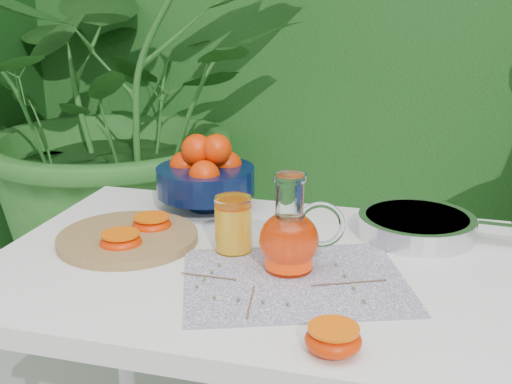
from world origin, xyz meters
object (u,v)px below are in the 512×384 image
(fruit_bowl, at_px, (206,174))
(juice_pitcher, at_px, (290,237))
(cutting_board, at_px, (128,238))
(saute_pan, at_px, (418,225))
(white_table, at_px, (253,297))

(fruit_bowl, relative_size, juice_pitcher, 1.58)
(fruit_bowl, bearing_deg, cutting_board, -108.98)
(juice_pitcher, distance_m, saute_pan, 0.33)
(fruit_bowl, bearing_deg, juice_pitcher, -47.45)
(fruit_bowl, bearing_deg, white_table, -54.09)
(fruit_bowl, distance_m, juice_pitcher, 0.39)
(cutting_board, xyz_separation_m, saute_pan, (0.57, 0.19, 0.02))
(saute_pan, bearing_deg, cutting_board, -161.32)
(white_table, relative_size, juice_pitcher, 5.52)
(white_table, bearing_deg, fruit_bowl, 125.91)
(white_table, height_order, fruit_bowl, fruit_bowl)
(cutting_board, distance_m, fruit_bowl, 0.27)
(white_table, xyz_separation_m, juice_pitcher, (0.08, -0.03, 0.15))
(cutting_board, bearing_deg, juice_pitcher, -7.43)
(fruit_bowl, height_order, juice_pitcher, juice_pitcher)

